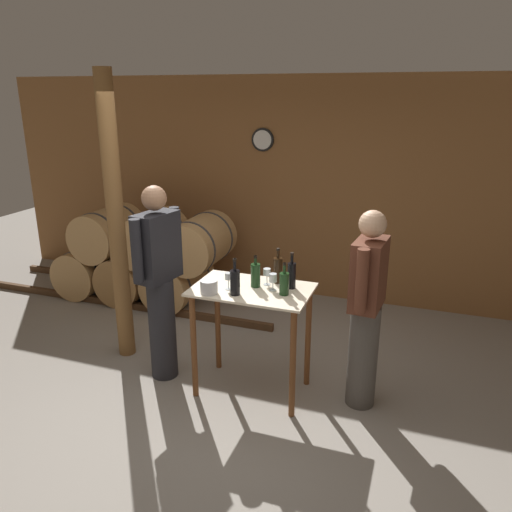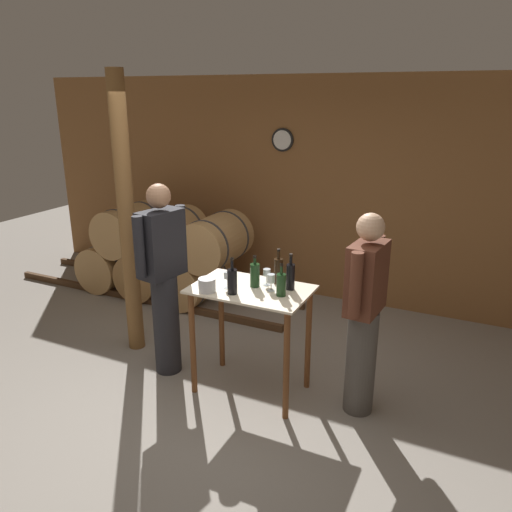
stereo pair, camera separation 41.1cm
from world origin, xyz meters
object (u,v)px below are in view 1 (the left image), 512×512
at_px(wine_glass_near_right, 273,278).
at_px(person_host, 159,280).
at_px(wine_bottle_far_right, 292,275).
at_px(wine_glass_near_left, 228,277).
at_px(wine_bottle_center, 278,269).
at_px(person_visitor_with_scarf, 366,307).
at_px(wine_bottle_far_left, 235,282).
at_px(wine_bottle_right, 284,283).
at_px(wine_glass_near_center, 267,273).
at_px(ice_bucket, 209,287).
at_px(wooden_post, 116,222).
at_px(wine_bottle_left, 256,275).

bearing_deg(wine_glass_near_right, person_host, -176.41).
relative_size(wine_bottle_far_right, wine_glass_near_left, 2.15).
relative_size(wine_bottle_center, person_visitor_with_scarf, 0.18).
bearing_deg(wine_bottle_far_left, wine_bottle_right, 19.60).
bearing_deg(wine_glass_near_center, person_host, -169.95).
height_order(wine_glass_near_left, person_host, person_host).
distance_m(wine_bottle_center, person_host, 1.04).
bearing_deg(ice_bucket, wine_glass_near_center, 41.80).
relative_size(wine_bottle_far_right, person_visitor_with_scarf, 0.18).
xyz_separation_m(wooden_post, person_host, (0.56, -0.24, -0.41)).
bearing_deg(wine_bottle_center, wine_bottle_left, -133.41).
height_order(wine_bottle_far_right, wine_glass_near_right, wine_bottle_far_right).
distance_m(wine_bottle_left, wine_bottle_far_right, 0.30).
distance_m(wine_bottle_center, person_visitor_with_scarf, 0.79).
xyz_separation_m(wooden_post, wine_glass_near_center, (1.50, -0.07, -0.29)).
bearing_deg(wine_glass_near_left, wine_bottle_far_left, -42.97).
xyz_separation_m(wine_bottle_left, wine_bottle_center, (0.15, 0.15, 0.01)).
relative_size(wooden_post, person_visitor_with_scarf, 1.63).
height_order(wine_glass_near_center, person_host, person_host).
bearing_deg(wooden_post, wine_glass_near_left, -12.51).
bearing_deg(wine_bottle_far_left, wine_bottle_left, 66.29).
bearing_deg(wine_bottle_left, person_visitor_with_scarf, 4.44).
bearing_deg(wine_bottle_far_left, wooden_post, 164.82).
height_order(ice_bucket, person_host, person_host).
distance_m(wine_bottle_far_left, wine_bottle_far_right, 0.48).
bearing_deg(wooden_post, person_visitor_with_scarf, -1.79).
bearing_deg(wine_bottle_center, wine_glass_near_right, -85.30).
bearing_deg(wine_bottle_center, wine_glass_near_center, -131.17).
distance_m(wine_glass_near_right, ice_bucket, 0.52).
xyz_separation_m(wine_bottle_left, person_visitor_with_scarf, (0.91, 0.07, -0.18)).
xyz_separation_m(wooden_post, wine_bottle_far_left, (1.33, -0.36, -0.28)).
bearing_deg(wine_bottle_right, wine_bottle_center, 117.98).
xyz_separation_m(wine_glass_near_center, wine_glass_near_right, (0.08, -0.10, -0.00)).
height_order(wine_bottle_right, wine_glass_near_left, wine_bottle_right).
height_order(wine_bottle_center, wine_bottle_right, wine_bottle_center).
bearing_deg(wine_glass_near_left, wooden_post, 167.49).
xyz_separation_m(wine_bottle_center, wine_glass_near_left, (-0.33, -0.28, -0.01)).
xyz_separation_m(wine_bottle_far_right, person_host, (-1.15, -0.16, -0.14)).
bearing_deg(wine_bottle_right, wine_bottle_far_right, 83.84).
relative_size(wooden_post, wine_glass_near_center, 18.99).
bearing_deg(wine_glass_near_right, wooden_post, 173.82).
relative_size(person_host, person_visitor_with_scarf, 1.06).
bearing_deg(wine_bottle_left, wine_glass_near_center, 44.34).
xyz_separation_m(wine_bottle_left, ice_bucket, (-0.30, -0.26, -0.05)).
xyz_separation_m(wooden_post, wine_glass_near_left, (1.23, -0.27, -0.29)).
distance_m(wooden_post, ice_bucket, 1.24).
relative_size(wine_bottle_center, wine_glass_near_center, 2.13).
relative_size(wooden_post, wine_bottle_right, 10.08).
height_order(wine_bottle_center, wine_glass_near_left, wine_bottle_center).
height_order(wine_glass_near_left, wine_glass_near_right, same).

